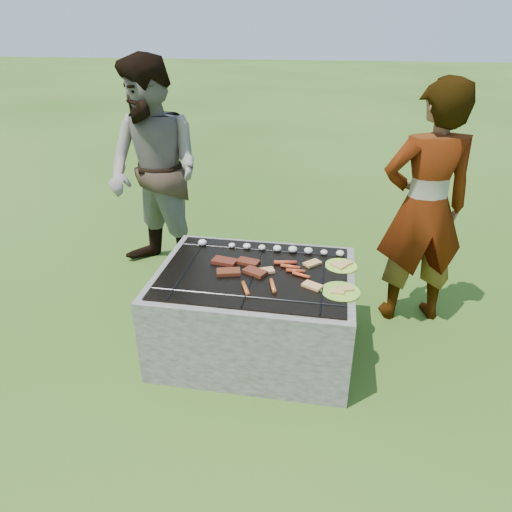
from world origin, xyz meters
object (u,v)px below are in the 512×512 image
(plate_far, at_px, (341,266))
(plate_near, at_px, (341,292))
(bystander, at_px, (155,173))
(fire_pit, at_px, (255,313))
(cook, at_px, (424,209))

(plate_far, relative_size, plate_near, 0.93)
(bystander, bearing_deg, fire_pit, -16.95)
(cook, bearing_deg, plate_far, 24.37)
(plate_far, distance_m, cook, 0.76)
(plate_far, xyz_separation_m, plate_near, (0.00, -0.34, -0.00))
(cook, xyz_separation_m, bystander, (-2.16, 0.37, 0.05))
(plate_far, xyz_separation_m, bystander, (-1.60, 0.80, 0.33))
(fire_pit, relative_size, plate_near, 5.07)
(plate_far, relative_size, bystander, 0.13)
(plate_far, bearing_deg, fire_pit, -162.42)
(plate_far, bearing_deg, bystander, 153.45)
(plate_near, xyz_separation_m, cook, (0.56, 0.77, 0.28))
(plate_far, relative_size, cook, 0.13)
(plate_near, xyz_separation_m, bystander, (-1.60, 1.14, 0.33))
(plate_near, bearing_deg, cook, 54.17)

